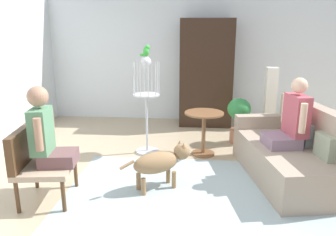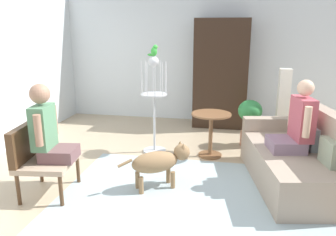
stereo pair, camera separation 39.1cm
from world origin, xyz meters
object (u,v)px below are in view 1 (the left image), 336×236
at_px(round_end_table, 204,127).
at_px(column_lamp, 269,106).
at_px(dog, 161,162).
at_px(potted_plant, 239,116).
at_px(armchair, 36,159).
at_px(person_on_armchair, 46,133).
at_px(armoire_cabinet, 206,73).
at_px(person_on_couch, 292,120).
at_px(bird_cage_stand, 146,104).
at_px(couch, 291,154).
at_px(parrot, 146,51).

relative_size(round_end_table, column_lamp, 0.53).
distance_m(dog, potted_plant, 2.09).
xyz_separation_m(armchair, round_end_table, (1.88, 1.55, -0.04)).
relative_size(person_on_armchair, armoire_cabinet, 0.42).
distance_m(person_on_couch, bird_cage_stand, 2.08).
bearing_deg(person_on_armchair, bird_cage_stand, 60.82).
distance_m(couch, round_end_table, 1.33).
relative_size(dog, potted_plant, 1.03).
bearing_deg(person_on_armchair, armoire_cabinet, 60.97).
height_order(couch, person_on_couch, person_on_couch).
bearing_deg(armoire_cabinet, armchair, -120.74).
bearing_deg(potted_plant, person_on_couch, -70.91).
distance_m(person_on_couch, armoire_cabinet, 2.67).
bearing_deg(person_on_couch, potted_plant, 109.09).
xyz_separation_m(person_on_armchair, dog, (1.20, 0.37, -0.44)).
distance_m(round_end_table, column_lamp, 1.33).
height_order(column_lamp, armoire_cabinet, armoire_cabinet).
bearing_deg(column_lamp, potted_plant, -168.18).
xyz_separation_m(round_end_table, armoire_cabinet, (0.06, 1.71, 0.59)).
xyz_separation_m(round_end_table, bird_cage_stand, (-0.87, 0.02, 0.34)).
xyz_separation_m(couch, dog, (-1.64, -0.44, 0.02)).
bearing_deg(armoire_cabinet, round_end_table, -91.96).
distance_m(bird_cage_stand, column_lamp, 2.10).
bearing_deg(round_end_table, bird_cage_stand, 178.75).
distance_m(dog, armoire_cabinet, 3.01).
bearing_deg(dog, round_end_table, 65.25).
height_order(couch, armoire_cabinet, armoire_cabinet).
distance_m(column_lamp, armoire_cabinet, 1.50).
xyz_separation_m(parrot, potted_plant, (1.46, 0.58, -1.09)).
height_order(bird_cage_stand, armoire_cabinet, armoire_cabinet).
distance_m(couch, person_on_armchair, 2.99).
distance_m(parrot, column_lamp, 2.29).
height_order(armchair, parrot, parrot).
relative_size(dog, column_lamp, 0.62).
relative_size(armchair, bird_cage_stand, 0.56).
relative_size(person_on_couch, parrot, 5.06).
height_order(armchair, potted_plant, armchair).
distance_m(armchair, dog, 1.41).
bearing_deg(couch, person_on_armchair, -164.15).
height_order(armchair, armoire_cabinet, armoire_cabinet).
bearing_deg(parrot, armoire_cabinet, 61.35).
bearing_deg(dog, bird_cage_stand, 106.12).
xyz_separation_m(round_end_table, column_lamp, (1.11, 0.71, 0.19)).
height_order(dog, parrot, parrot).
bearing_deg(bird_cage_stand, armoire_cabinet, 61.11).
bearing_deg(parrot, column_lamp, 19.33).
bearing_deg(potted_plant, bird_cage_stand, -158.28).
bearing_deg(couch, potted_plant, 111.27).
bearing_deg(parrot, dog, -74.29).
relative_size(person_on_armchair, parrot, 5.15).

